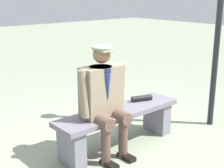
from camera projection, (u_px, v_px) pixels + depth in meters
The scene contains 4 objects.
ground_plane at pixel (119, 146), 4.15m from camera, with size 30.00×30.00×0.00m, color gray.
bench at pixel (119, 122), 4.06m from camera, with size 1.72×0.44×0.49m.
seated_man at pixel (104, 96), 3.73m from camera, with size 0.65×0.56×1.34m.
rolled_magazine at pixel (142, 98), 4.32m from camera, with size 0.07×0.07×0.29m, color black.
Camera 1 is at (2.53, 2.80, 1.90)m, focal length 52.17 mm.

